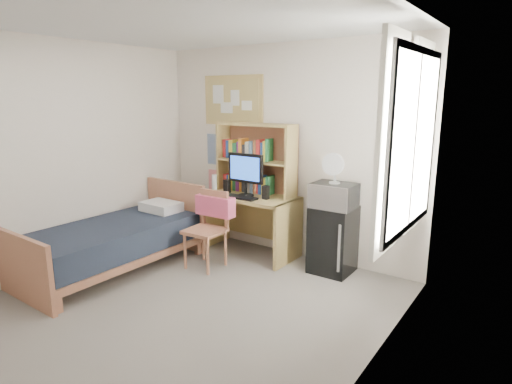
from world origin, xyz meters
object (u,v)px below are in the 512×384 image
Objects in this scene: desk at (249,224)px; speaker_left at (227,186)px; speaker_right at (266,192)px; bed at (113,247)px; bulletin_board at (233,100)px; monitor at (246,175)px; desk_chair at (205,230)px; mini_fridge at (333,239)px; microwave at (334,195)px; desk_fan at (335,170)px.

desk is 0.56m from speaker_left.
speaker_left is 0.60m from speaker_right.
bulletin_board is at bearing 74.30° from bed.
desk_chair is at bearing -102.36° from monitor.
monitor is at bearing 74.48° from desk_chair.
bulletin_board is at bearing 147.55° from desk.
desk is 1.13m from mini_fridge.
desk is at bearing -33.46° from bulletin_board.
speaker_right is (1.27, 1.28, 0.58)m from bed.
desk_chair is at bearing -125.34° from speaker_right.
mini_fridge is 2.53m from bed.
monitor is 0.35m from speaker_left.
speaker_right is (0.44, 0.60, 0.40)m from desk_chair.
mini_fridge is 0.52m from microwave.
monitor is (0.14, 0.61, 0.58)m from desk_chair.
desk is 1.39m from desk_fan.
speaker_right is (0.30, -0.01, -0.18)m from monitor.
monitor is at bearing -180.00° from speaker_right.
microwave is at bearing 5.03° from speaker_left.
speaker_left is 1.47m from desk_fan.
desk is 1.35× the size of desk_chair.
bed is 1.56m from speaker_left.
mini_fridge is at bearing 27.79° from desk_chair.
bulletin_board is 5.64× the size of speaker_right.
bulletin_board is at bearing 106.10° from desk_chair.
bulletin_board is 1.78m from desk_fan.
mini_fridge reaches higher than desk.
mini_fridge is 4.49× the size of speaker_left.
speaker_left is (-0.30, -0.05, 0.47)m from desk.
microwave is at bearing 3.34° from desk.
microwave reaches higher than speaker_left.
bed is at bearing -106.85° from bulletin_board.
desk_chair is 1.18× the size of mini_fridge.
bed is 4.21× the size of microwave.
speaker_right is at bearing 0.00° from speaker_left.
mini_fridge is at bearing 34.97° from bed.
speaker_left is at bearing -180.00° from monitor.
desk_fan reaches higher than desk.
mini_fridge reaches higher than bed.
monitor is 1.14× the size of microwave.
speaker_right reaches higher than mini_fridge.
speaker_left is (-0.30, 0.01, -0.18)m from monitor.
desk is 0.62× the size of bed.
desk_fan reaches higher than monitor.
bed is at bearing -126.08° from monitor.
desk_chair is 1.48m from mini_fridge.
microwave is (1.13, 0.11, -0.13)m from monitor.
microwave is (0.83, 0.11, 0.05)m from speaker_right.
bulletin_board is 5.52× the size of speaker_left.
desk is at bearing 55.29° from bed.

